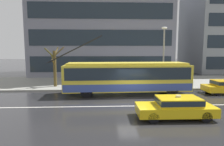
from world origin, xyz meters
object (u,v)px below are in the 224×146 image
pedestrian_walking_past (106,73)px  pedestrian_at_shelter (123,72)px  street_lamp (164,52)px  taxi_oncoming_near (176,106)px  bus_shelter (109,69)px  street_tree_bare (55,65)px  trolleybus (127,77)px  pedestrian_approaching_curb (83,72)px  pedestrian_waiting_by_pole (159,70)px

pedestrian_walking_past → pedestrian_at_shelter: bearing=30.4°
street_lamp → pedestrian_walking_past: bearing=-179.3°
taxi_oncoming_near → pedestrian_at_shelter: bearing=102.1°
bus_shelter → street_tree_bare: (-5.90, -0.34, 0.45)m
trolleybus → pedestrian_approaching_curb: (-4.50, 4.12, 0.02)m
trolleybus → street_lamp: 5.44m
taxi_oncoming_near → pedestrian_walking_past: (-4.11, 8.88, 1.01)m
street_tree_bare → pedestrian_at_shelter: bearing=1.2°
taxi_oncoming_near → street_lamp: (2.03, 8.95, 3.22)m
taxi_oncoming_near → pedestrian_approaching_curb: (-6.67, 10.48, 0.94)m
pedestrian_approaching_curb → street_lamp: bearing=-9.9°
trolleybus → pedestrian_waiting_by_pole: trolleybus is taller
trolleybus → bus_shelter: bearing=112.0°
pedestrian_walking_past → trolleybus: bearing=-52.3°
pedestrian_approaching_curb → pedestrian_walking_past: (2.56, -1.60, 0.07)m
trolleybus → pedestrian_at_shelter: bearing=89.9°
trolleybus → bus_shelter: trolleybus is taller
street_tree_bare → trolleybus: bearing=-25.2°
pedestrian_approaching_curb → taxi_oncoming_near: bearing=-57.5°
street_lamp → trolleybus: bearing=-148.3°
pedestrian_approaching_curb → street_tree_bare: (-2.95, -0.61, 0.82)m
pedestrian_at_shelter → street_tree_bare: 7.51m
taxi_oncoming_near → pedestrian_at_shelter: size_ratio=2.26×
taxi_oncoming_near → pedestrian_at_shelter: pedestrian_at_shelter is taller
bus_shelter → pedestrian_waiting_by_pole: size_ratio=1.80×
pedestrian_approaching_curb → street_tree_bare: bearing=-168.3°
trolleybus → pedestrian_at_shelter: size_ratio=6.37×
pedestrian_walking_past → pedestrian_waiting_by_pole: bearing=15.9°
trolleybus → pedestrian_walking_past: (-1.94, 2.52, 0.09)m
trolleybus → street_tree_bare: (-7.46, 3.51, 0.84)m
trolleybus → pedestrian_at_shelter: (0.01, 3.66, 0.09)m
trolleybus → taxi_oncoming_near: (2.16, -6.36, -0.92)m
pedestrian_at_shelter → pedestrian_approaching_curb: 4.54m
trolleybus → street_lamp: (4.19, 2.59, 2.30)m
bus_shelter → street_lamp: size_ratio=0.57×
street_lamp → street_tree_bare: street_lamp is taller
pedestrian_walking_past → street_tree_bare: size_ratio=0.45×
trolleybus → street_tree_bare: size_ratio=2.99×
pedestrian_walking_past → street_tree_bare: (-5.51, 0.99, 0.75)m
bus_shelter → pedestrian_at_shelter: bus_shelter is taller
taxi_oncoming_near → trolleybus: bearing=108.8°
taxi_oncoming_near → street_tree_bare: bearing=134.3°
bus_shelter → pedestrian_approaching_curb: bearing=174.8°
pedestrian_at_shelter → street_tree_bare: size_ratio=0.47×
pedestrian_at_shelter → street_lamp: 4.85m
pedestrian_at_shelter → pedestrian_waiting_by_pole: 4.33m
street_tree_bare → street_lamp: bearing=-4.5°
pedestrian_approaching_curb → pedestrian_walking_past: pedestrian_walking_past is taller
street_lamp → pedestrian_at_shelter: bearing=165.6°
pedestrian_at_shelter → bus_shelter: bearing=173.1°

